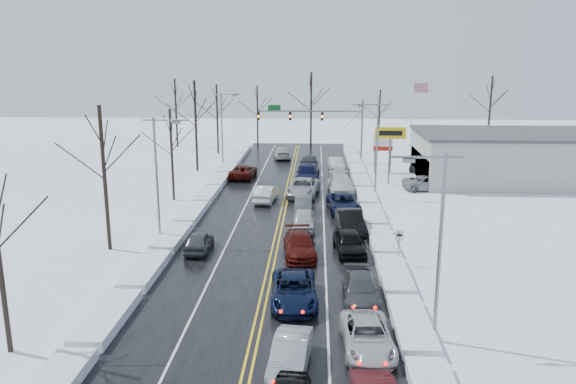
# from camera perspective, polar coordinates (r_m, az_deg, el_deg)

# --- Properties ---
(ground) EXTENTS (160.00, 160.00, 0.00)m
(ground) POSITION_cam_1_polar(r_m,az_deg,el_deg) (44.54, -0.85, -3.51)
(ground) COLOR white
(ground) RESTS_ON ground
(road_surface) EXTENTS (14.00, 84.00, 0.01)m
(road_surface) POSITION_cam_1_polar(r_m,az_deg,el_deg) (46.45, -0.68, -2.78)
(road_surface) COLOR black
(road_surface) RESTS_ON ground
(snow_bank_left) EXTENTS (1.76, 72.00, 0.57)m
(snow_bank_left) POSITION_cam_1_polar(r_m,az_deg,el_deg) (47.53, -9.88, -2.62)
(snow_bank_left) COLOR white
(snow_bank_left) RESTS_ON ground
(snow_bank_right) EXTENTS (1.76, 72.00, 0.57)m
(snow_bank_right) POSITION_cam_1_polar(r_m,az_deg,el_deg) (46.61, 8.69, -2.89)
(snow_bank_right) COLOR white
(snow_bank_right) RESTS_ON ground
(traffic_signal_mast) EXTENTS (13.28, 0.39, 8.00)m
(traffic_signal_mast) POSITION_cam_1_polar(r_m,az_deg,el_deg) (70.89, 3.44, 7.38)
(traffic_signal_mast) COLOR slate
(traffic_signal_mast) RESTS_ON ground
(tires_plus_sign) EXTENTS (3.20, 0.34, 6.00)m
(tires_plus_sign) POSITION_cam_1_polar(r_m,az_deg,el_deg) (59.53, 10.35, 5.53)
(tires_plus_sign) COLOR slate
(tires_plus_sign) RESTS_ON ground
(used_vehicles_sign) EXTENTS (2.20, 0.22, 4.65)m
(used_vehicles_sign) POSITION_cam_1_polar(r_m,az_deg,el_deg) (65.67, 9.64, 4.82)
(used_vehicles_sign) COLOR slate
(used_vehicles_sign) RESTS_ON ground
(speed_limit_sign) EXTENTS (0.55, 0.09, 2.35)m
(speed_limit_sign) POSITION_cam_1_polar(r_m,az_deg,el_deg) (36.73, 11.22, -4.86)
(speed_limit_sign) COLOR slate
(speed_limit_sign) RESTS_ON ground
(flagpole) EXTENTS (1.87, 1.20, 10.00)m
(flagpole) POSITION_cam_1_polar(r_m,az_deg,el_deg) (73.88, 12.65, 7.68)
(flagpole) COLOR silver
(flagpole) RESTS_ON ground
(dealership_building) EXTENTS (20.40, 12.40, 5.30)m
(dealership_building) POSITION_cam_1_polar(r_m,az_deg,el_deg) (64.92, 21.93, 3.33)
(dealership_building) COLOR #A5A6A1
(dealership_building) RESTS_ON ground
(streetlight_se) EXTENTS (3.20, 0.25, 9.00)m
(streetlight_se) POSITION_cam_1_polar(r_m,az_deg,el_deg) (26.26, 14.84, -4.10)
(streetlight_se) COLOR slate
(streetlight_se) RESTS_ON ground
(streetlight_ne) EXTENTS (3.20, 0.25, 9.00)m
(streetlight_ne) POSITION_cam_1_polar(r_m,az_deg,el_deg) (53.34, 8.81, 5.03)
(streetlight_ne) COLOR slate
(streetlight_ne) RESTS_ON ground
(streetlight_sw) EXTENTS (3.20, 0.25, 9.00)m
(streetlight_sw) POSITION_cam_1_polar(r_m,az_deg,el_deg) (40.81, -12.96, 2.24)
(streetlight_sw) COLOR slate
(streetlight_sw) RESTS_ON ground
(streetlight_nw) EXTENTS (3.20, 0.25, 9.00)m
(streetlight_nw) POSITION_cam_1_polar(r_m,az_deg,el_deg) (67.86, -6.58, 6.90)
(streetlight_nw) COLOR slate
(streetlight_nw) RESTS_ON ground
(tree_left_b) EXTENTS (4.00, 4.00, 10.00)m
(tree_left_b) POSITION_cam_1_polar(r_m,az_deg,el_deg) (39.67, -18.34, 4.04)
(tree_left_b) COLOR #2D231C
(tree_left_b) RESTS_ON ground
(tree_left_c) EXTENTS (3.40, 3.40, 8.50)m
(tree_left_c) POSITION_cam_1_polar(r_m,az_deg,el_deg) (52.71, -11.81, 5.49)
(tree_left_c) COLOR #2D231C
(tree_left_c) RESTS_ON ground
(tree_left_d) EXTENTS (4.20, 4.20, 10.50)m
(tree_left_d) POSITION_cam_1_polar(r_m,az_deg,el_deg) (66.25, -9.41, 8.40)
(tree_left_d) COLOR #2D231C
(tree_left_d) RESTS_ON ground
(tree_left_e) EXTENTS (3.80, 3.80, 9.50)m
(tree_left_e) POSITION_cam_1_polar(r_m,az_deg,el_deg) (77.96, -7.23, 8.71)
(tree_left_e) COLOR #2D231C
(tree_left_e) RESTS_ON ground
(tree_far_a) EXTENTS (4.00, 4.00, 10.00)m
(tree_far_a) POSITION_cam_1_polar(r_m,az_deg,el_deg) (85.30, -11.36, 9.20)
(tree_far_a) COLOR #2D231C
(tree_far_a) RESTS_ON ground
(tree_far_b) EXTENTS (3.60, 3.60, 9.00)m
(tree_far_b) POSITION_cam_1_polar(r_m,az_deg,el_deg) (84.23, -3.13, 8.91)
(tree_far_b) COLOR #2D231C
(tree_far_b) RESTS_ON ground
(tree_far_c) EXTENTS (4.40, 4.40, 11.00)m
(tree_far_c) POSITION_cam_1_polar(r_m,az_deg,el_deg) (81.67, 2.38, 9.76)
(tree_far_c) COLOR #2D231C
(tree_far_c) RESTS_ON ground
(tree_far_d) EXTENTS (3.40, 3.40, 8.50)m
(tree_far_d) POSITION_cam_1_polar(r_m,az_deg,el_deg) (83.80, 9.30, 8.49)
(tree_far_d) COLOR #2D231C
(tree_far_d) RESTS_ON ground
(tree_far_e) EXTENTS (4.20, 4.20, 10.50)m
(tree_far_e) POSITION_cam_1_polar(r_m,az_deg,el_deg) (87.39, 19.92, 8.99)
(tree_far_e) COLOR #2D231C
(tree_far_e) RESTS_ON ground
(queued_car_1) EXTENTS (1.91, 4.44, 1.42)m
(queued_car_1) POSITION_cam_1_polar(r_m,az_deg,el_deg) (25.29, 0.25, -17.57)
(queued_car_1) COLOR #9A9DA2
(queued_car_1) RESTS_ON ground
(queued_car_2) EXTENTS (2.79, 5.49, 1.49)m
(queued_car_2) POSITION_cam_1_polar(r_m,az_deg,el_deg) (31.23, 0.60, -11.19)
(queued_car_2) COLOR black
(queued_car_2) RESTS_ON ground
(queued_car_3) EXTENTS (2.58, 5.31, 1.49)m
(queued_car_3) POSITION_cam_1_polar(r_m,az_deg,el_deg) (38.19, 1.18, -6.47)
(queued_car_3) COLOR #440C09
(queued_car_3) RESTS_ON ground
(queued_car_4) EXTENTS (1.77, 4.31, 1.46)m
(queued_car_4) POSITION_cam_1_polar(r_m,az_deg,el_deg) (43.84, 1.62, -3.80)
(queued_car_4) COLOR silver
(queued_car_4) RESTS_ON ground
(queued_car_5) EXTENTS (1.48, 4.20, 1.38)m
(queued_car_5) POSITION_cam_1_polar(r_m,az_deg,el_deg) (48.30, 1.56, -2.15)
(queued_car_5) COLOR #45484B
(queued_car_5) RESTS_ON ground
(queued_car_6) EXTENTS (3.44, 6.26, 1.66)m
(queued_car_6) POSITION_cam_1_polar(r_m,az_deg,el_deg) (54.31, 1.54, -0.38)
(queued_car_6) COLOR #A4A7AC
(queued_car_6) RESTS_ON ground
(queued_car_7) EXTENTS (2.67, 5.98, 1.70)m
(queued_car_7) POSITION_cam_1_polar(r_m,az_deg,el_deg) (60.63, 2.02, 1.09)
(queued_car_7) COLOR black
(queued_car_7) RESTS_ON ground
(queued_car_8) EXTENTS (2.43, 5.20, 1.72)m
(queued_car_8) POSITION_cam_1_polar(r_m,az_deg,el_deg) (66.95, 2.06, 2.28)
(queued_car_8) COLOR #3C3E41
(queued_car_8) RESTS_ON ground
(queued_car_10) EXTENTS (2.48, 4.97, 1.35)m
(queued_car_10) POSITION_cam_1_polar(r_m,az_deg,el_deg) (26.95, 8.01, -15.60)
(queued_car_10) COLOR #BCBDBF
(queued_car_10) RESTS_ON ground
(queued_car_11) EXTENTS (1.98, 4.80, 1.39)m
(queued_car_11) POSITION_cam_1_polar(r_m,az_deg,el_deg) (31.68, 7.36, -10.93)
(queued_car_11) COLOR #3E4144
(queued_car_11) RESTS_ON ground
(queued_car_12) EXTENTS (2.39, 4.87, 1.60)m
(queued_car_12) POSITION_cam_1_polar(r_m,az_deg,el_deg) (38.78, 6.22, -6.23)
(queued_car_12) COLOR black
(queued_car_12) RESTS_ON ground
(queued_car_13) EXTENTS (2.22, 5.34, 1.72)m
(queued_car_13) POSITION_cam_1_polar(r_m,az_deg,el_deg) (43.20, 6.27, -4.14)
(queued_car_13) COLOR black
(queued_car_13) RESTS_ON ground
(queued_car_14) EXTENTS (3.06, 5.70, 1.52)m
(queued_car_14) POSITION_cam_1_polar(r_m,az_deg,el_deg) (48.89, 5.63, -2.02)
(queued_car_14) COLOR black
(queued_car_14) RESTS_ON ground
(queued_car_15) EXTENTS (2.70, 5.99, 1.70)m
(queued_car_15) POSITION_cam_1_polar(r_m,az_deg,el_deg) (55.86, 5.36, -0.04)
(queued_car_15) COLOR silver
(queued_car_15) RESTS_ON ground
(queued_car_16) EXTENTS (2.11, 4.58, 1.52)m
(queued_car_16) POSITION_cam_1_polar(r_m,az_deg,el_deg) (60.83, 5.10, 1.09)
(queued_car_16) COLOR silver
(queued_car_16) RESTS_ON ground
(queued_car_17) EXTENTS (1.97, 4.73, 1.52)m
(queued_car_17) POSITION_cam_1_polar(r_m,az_deg,el_deg) (66.49, 4.90, 2.17)
(queued_car_17) COLOR silver
(queued_car_17) RESTS_ON ground
(oncoming_car_0) EXTENTS (2.12, 4.80, 1.53)m
(oncoming_car_0) POSITION_cam_1_polar(r_m,az_deg,el_deg) (52.16, -2.24, -0.97)
(oncoming_car_0) COLOR silver
(oncoming_car_0) RESTS_ON ground
(oncoming_car_1) EXTENTS (2.85, 5.53, 1.49)m
(oncoming_car_1) POSITION_cam_1_polar(r_m,az_deg,el_deg) (62.51, -4.57, 1.44)
(oncoming_car_1) COLOR #470E09
(oncoming_car_1) RESTS_ON ground
(oncoming_car_2) EXTENTS (2.86, 5.56, 1.54)m
(oncoming_car_2) POSITION_cam_1_polar(r_m,az_deg,el_deg) (74.53, -0.61, 3.45)
(oncoming_car_2) COLOR silver
(oncoming_car_2) RESTS_ON ground
(oncoming_car_3) EXTENTS (1.63, 4.00, 1.36)m
(oncoming_car_3) POSITION_cam_1_polar(r_m,az_deg,el_deg) (39.56, -9.00, -5.92)
(oncoming_car_3) COLOR #414446
(oncoming_car_3) RESTS_ON ground
(parked_car_0) EXTENTS (5.46, 3.01, 1.45)m
(parked_car_0) POSITION_cam_1_polar(r_m,az_deg,el_deg) (58.38, 14.06, 0.20)
(parked_car_0) COLOR #97999F
(parked_car_0) RESTS_ON ground
(parked_car_1) EXTENTS (2.30, 5.31, 1.52)m
(parked_car_1) POSITION_cam_1_polar(r_m,az_deg,el_deg) (61.78, 16.04, 0.80)
(parked_car_1) COLOR #3C3E40
(parked_car_1) RESTS_ON ground
(parked_car_2) EXTENTS (2.55, 4.97, 1.62)m
(parked_car_2) POSITION_cam_1_polar(r_m,az_deg,el_deg) (65.50, 13.42, 1.67)
(parked_car_2) COLOR black
(parked_car_2) RESTS_ON ground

